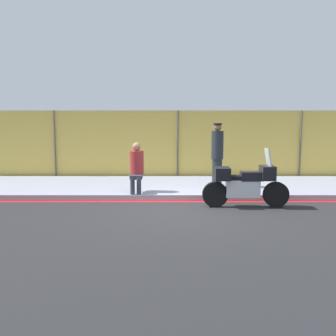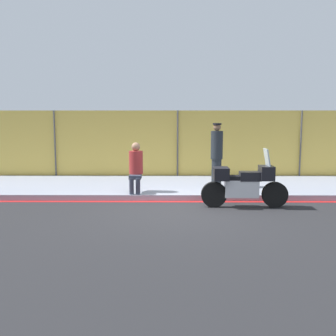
{
  "view_description": "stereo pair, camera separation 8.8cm",
  "coord_description": "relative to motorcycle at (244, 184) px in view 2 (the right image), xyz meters",
  "views": [
    {
      "loc": [
        -0.34,
        -9.03,
        2.19
      ],
      "look_at": [
        -0.31,
        1.48,
        0.81
      ],
      "focal_mm": 42.0,
      "sensor_mm": 36.0,
      "label": 1
    },
    {
      "loc": [
        -0.25,
        -9.03,
        2.19
      ],
      "look_at": [
        -0.31,
        1.48,
        0.81
      ],
      "focal_mm": 42.0,
      "sensor_mm": 36.0,
      "label": 2
    }
  ],
  "objects": [
    {
      "name": "storefront_fence",
      "position": [
        -1.53,
        4.25,
        0.62
      ],
      "size": [
        29.94,
        0.17,
        2.4
      ],
      "color": "gold",
      "rests_on": "ground_plane"
    },
    {
      "name": "ground_plane",
      "position": [
        -1.53,
        -0.36,
        -0.58
      ],
      "size": [
        120.0,
        120.0,
        0.0
      ],
      "primitive_type": "plane",
      "color": "#262628"
    },
    {
      "name": "motorcycle",
      "position": [
        0.0,
        0.0,
        0.0
      ],
      "size": [
        2.1,
        0.51,
        1.43
      ],
      "rotation": [
        0.0,
        0.0,
        -0.01
      ],
      "color": "black",
      "rests_on": "ground_plane"
    },
    {
      "name": "curb_paint_stripe",
      "position": [
        -1.53,
        0.61,
        -0.57
      ],
      "size": [
        31.52,
        0.18,
        0.01
      ],
      "color": "red",
      "rests_on": "ground_plane"
    },
    {
      "name": "person_seated_on_curb",
      "position": [
        -2.72,
        1.18,
        0.32
      ],
      "size": [
        0.38,
        0.69,
        1.35
      ],
      "color": "#2D3342",
      "rests_on": "sidewalk"
    },
    {
      "name": "officer_standing",
      "position": [
        -0.43,
        2.01,
        0.53
      ],
      "size": [
        0.35,
        0.35,
        1.85
      ],
      "color": "#1E2328",
      "rests_on": "sidewalk"
    },
    {
      "name": "sidewalk",
      "position": [
        -1.53,
        2.43,
        -0.5
      ],
      "size": [
        31.52,
        3.46,
        0.15
      ],
      "color": "#8E93A3",
      "rests_on": "ground_plane"
    }
  ]
}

